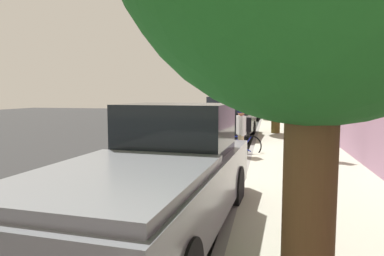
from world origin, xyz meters
The scene contains 14 objects.
ground centered at (0.00, 0.00, 0.00)m, with size 65.33×65.33×0.00m, color #2A2A2A.
sidewalk centered at (3.75, 0.00, 0.08)m, with size 3.06×40.83×0.16m, color #AFAF99.
curb_edge centered at (2.14, 0.00, 0.08)m, with size 0.16×40.83×0.16m, color gray.
lane_stripe_centre centered at (-2.82, -0.42, 0.00)m, with size 0.14×40.00×0.01m.
lane_stripe_bike_edge centered at (0.67, 0.00, 0.00)m, with size 0.12×40.83×0.01m, color white.
building_facade centered at (5.53, 0.00, 3.14)m, with size 0.50×40.83×6.28m, color #A27794.
parked_pickup_grey_nearest centered at (1.17, -9.37, 0.90)m, with size 2.26×5.40×1.95m.
parked_suv_black_second centered at (1.02, 1.97, 1.03)m, with size 2.15×4.79×1.99m.
parked_sedan_green_mid centered at (0.94, 14.93, 0.75)m, with size 1.89×4.43×1.52m.
bicycle_at_curb centered at (1.68, -2.77, 0.39)m, with size 1.69×0.70×0.80m.
cyclist_with_backpack centered at (1.90, -3.21, 1.05)m, with size 0.49×0.59×1.72m.
street_tree_mid_block centered at (3.06, 3.61, 3.51)m, with size 2.75×2.75×4.78m.
street_tree_far_end centered at (3.06, 13.88, 3.46)m, with size 3.65×3.65×4.88m.
pedestrian_on_phone centered at (4.35, -3.30, 1.16)m, with size 0.62×0.27×1.75m.
Camera 1 is at (2.71, -14.11, 2.11)m, focal length 32.38 mm.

